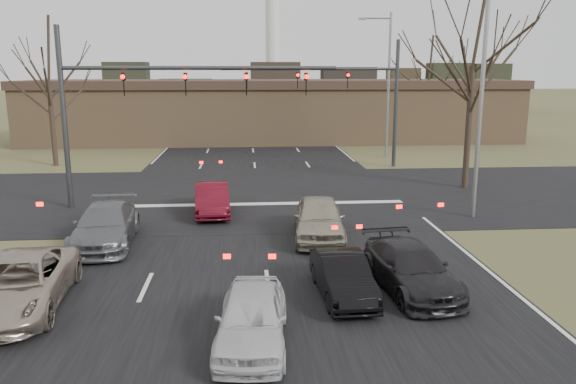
% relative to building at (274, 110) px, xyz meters
% --- Properties ---
extents(ground, '(360.00, 360.00, 0.00)m').
position_rel_building_xyz_m(ground, '(-2.00, -38.00, -2.67)').
color(ground, '#484D29').
rests_on(ground, ground).
extents(road_main, '(14.00, 300.00, 0.02)m').
position_rel_building_xyz_m(road_main, '(-2.00, 22.00, -2.66)').
color(road_main, black).
rests_on(road_main, ground).
extents(road_cross, '(200.00, 14.00, 0.02)m').
position_rel_building_xyz_m(road_cross, '(-2.00, -23.00, -2.65)').
color(road_cross, black).
rests_on(road_cross, ground).
extents(building, '(42.40, 10.40, 5.30)m').
position_rel_building_xyz_m(building, '(0.00, 0.00, 0.00)').
color(building, '#906F4D').
rests_on(building, ground).
extents(mast_arm_near, '(12.12, 0.24, 8.00)m').
position_rel_building_xyz_m(mast_arm_near, '(-7.23, -25.00, 2.41)').
color(mast_arm_near, '#383A3D').
rests_on(mast_arm_near, ground).
extents(mast_arm_far, '(11.12, 0.24, 8.00)m').
position_rel_building_xyz_m(mast_arm_far, '(4.18, -15.00, 2.35)').
color(mast_arm_far, '#383A3D').
rests_on(mast_arm_far, ground).
extents(streetlight_right_near, '(2.34, 0.25, 10.00)m').
position_rel_building_xyz_m(streetlight_right_near, '(6.82, -28.00, 2.92)').
color(streetlight_right_near, gray).
rests_on(streetlight_right_near, ground).
extents(streetlight_right_far, '(2.34, 0.25, 10.00)m').
position_rel_building_xyz_m(streetlight_right_far, '(7.32, -11.00, 2.92)').
color(streetlight_right_far, gray).
rests_on(streetlight_right_far, ground).
extents(tree_right_near, '(6.90, 6.90, 11.50)m').
position_rel_building_xyz_m(tree_right_near, '(9.00, -22.00, 6.23)').
color(tree_right_near, black).
rests_on(tree_right_near, ground).
extents(tree_left_far, '(5.70, 5.70, 9.50)m').
position_rel_building_xyz_m(tree_left_far, '(-15.00, -13.00, 4.68)').
color(tree_left_far, black).
rests_on(tree_left_far, ground).
extents(tree_right_far, '(5.40, 5.40, 9.00)m').
position_rel_building_xyz_m(tree_right_far, '(13.00, -3.00, 4.29)').
color(tree_right_far, black).
rests_on(tree_right_far, ground).
extents(car_silver_suv, '(2.65, 5.13, 1.38)m').
position_rel_building_xyz_m(car_silver_suv, '(-8.50, -36.22, -1.97)').
color(car_silver_suv, '#A89988').
rests_on(car_silver_suv, ground).
extents(car_white_sedan, '(1.85, 3.97, 1.32)m').
position_rel_building_xyz_m(car_white_sedan, '(-2.50, -38.64, -2.01)').
color(car_white_sedan, silver).
rests_on(car_white_sedan, ground).
extents(car_black_hatch, '(1.46, 3.67, 1.19)m').
position_rel_building_xyz_m(car_black_hatch, '(0.01, -36.07, -2.07)').
color(car_black_hatch, black).
rests_on(car_black_hatch, ground).
extents(car_charcoal_sedan, '(2.27, 4.57, 1.28)m').
position_rel_building_xyz_m(car_charcoal_sedan, '(2.00, -35.73, -2.03)').
color(car_charcoal_sedan, black).
rests_on(car_charcoal_sedan, ground).
extents(car_grey_ahead, '(2.30, 5.02, 1.42)m').
position_rel_building_xyz_m(car_grey_ahead, '(-7.59, -30.72, -1.95)').
color(car_grey_ahead, slate).
rests_on(car_grey_ahead, ground).
extents(car_red_ahead, '(1.71, 4.13, 1.33)m').
position_rel_building_xyz_m(car_red_ahead, '(-4.06, -26.59, -2.00)').
color(car_red_ahead, '#560C18').
rests_on(car_red_ahead, ground).
extents(car_silver_ahead, '(2.20, 4.62, 1.53)m').
position_rel_building_xyz_m(car_silver_ahead, '(0.08, -30.57, -1.90)').
color(car_silver_ahead, '#A89F88').
rests_on(car_silver_ahead, ground).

